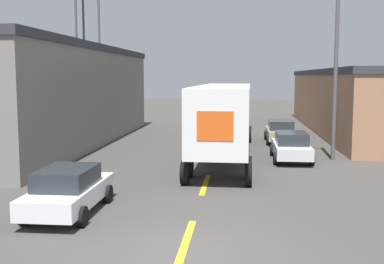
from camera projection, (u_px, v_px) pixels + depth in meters
ground_plane at (182, 253)px, 11.63m from camera, size 160.00×160.00×0.00m
road_centerline at (205, 184)px, 19.06m from camera, size 0.20×16.92×0.01m
warehouse_left at (42, 95)px, 30.22m from camera, size 8.35×23.95×6.20m
semi_truck at (226, 113)px, 25.49m from camera, size 3.03×15.73×3.81m
parked_car_left_near at (68, 190)px, 14.97m from camera, size 1.94×4.32×1.45m
parked_car_right_mid at (291, 146)px, 24.41m from camera, size 1.94×4.32×1.45m
parked_car_right_far at (280, 131)px, 31.07m from camera, size 1.94×4.32×1.45m
street_lamp at (328, 61)px, 24.13m from camera, size 3.24×0.32×8.64m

